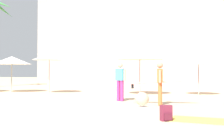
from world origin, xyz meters
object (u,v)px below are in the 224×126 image
Objects in this scene: backpack at (166,113)px; person_near_left at (160,82)px; cafe_umbrella_5 at (49,57)px; beach_towel at (203,120)px; person_near_right at (120,80)px; cafe_umbrella_1 at (140,56)px; cafe_umbrella_0 at (12,60)px; cafe_umbrella_4 at (199,60)px.

person_near_left is (-0.21, 3.60, 0.72)m from backpack.
cafe_umbrella_5 is 11.36m from backpack.
person_near_left reaches higher than backpack.
beach_towel is 5.53m from person_near_right.
person_near_right reaches higher than person_near_left.
person_near_left is 1.64× the size of person_near_right.
cafe_umbrella_1 is at bearing 165.42° from backpack.
backpack is (9.78, -8.93, -1.87)m from cafe_umbrella_0.
person_near_right is at bearing -134.29° from cafe_umbrella_4.
beach_towel is 3.68m from person_near_left.
cafe_umbrella_5 is at bearing -164.87° from backpack.
person_near_left is (6.86, -5.05, -1.34)m from cafe_umbrella_5.
cafe_umbrella_0 is at bearing -156.54° from backpack.
cafe_umbrella_4 is 0.92× the size of cafe_umbrella_5.
person_near_left is at bearing 159.19° from backpack.
cafe_umbrella_4 is at bearing -17.63° from person_near_right.
cafe_umbrella_4 is at bearing 67.38° from person_near_left.
cafe_umbrella_1 is at bearing 103.42° from person_near_left.
cafe_umbrella_4 is 0.80× the size of person_near_left.
cafe_umbrella_0 reaches higher than person_near_right.
cafe_umbrella_4 is 5.39× the size of backpack.
person_near_right is at bearing 123.17° from beach_towel.
cafe_umbrella_0 is at bearing 176.73° from cafe_umbrella_1.
cafe_umbrella_4 is (3.31, 0.32, -0.22)m from cafe_umbrella_1.
cafe_umbrella_5 reaches higher than cafe_umbrella_4.
backpack is 5.25m from person_near_right.
backpack is at bearing -42.42° from cafe_umbrella_0.
person_near_right reaches higher than beach_towel.
cafe_umbrella_5 reaches higher than person_near_right.
cafe_umbrella_0 is at bearing 88.64° from person_near_right.
backpack is (1.42, -8.46, -2.02)m from cafe_umbrella_1.
cafe_umbrella_4 reaches higher than person_near_left.
cafe_umbrella_4 is 1.31× the size of person_near_right.
cafe_umbrella_1 is at bearing -3.27° from cafe_umbrella_0.
cafe_umbrella_0 is 5.86× the size of backpack.
cafe_umbrella_4 is 8.82m from beach_towel.
cafe_umbrella_5 reaches higher than beach_towel.
cafe_umbrella_1 is at bearing -174.41° from cafe_umbrella_4.
person_near_right is at bearing -37.27° from cafe_umbrella_5.
backpack is 3.68m from person_near_left.
cafe_umbrella_4 is at bearing 83.93° from beach_towel.
cafe_umbrella_5 is 1.42× the size of beach_towel.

